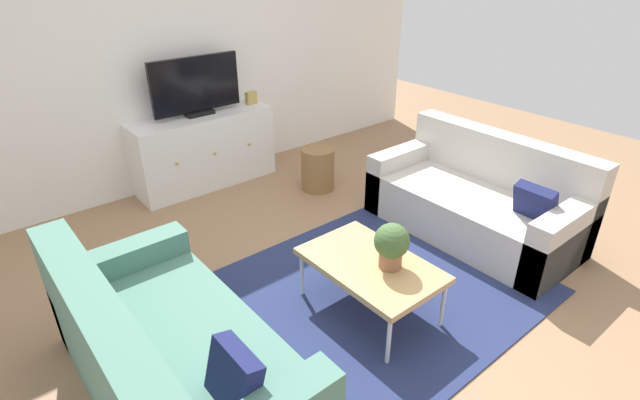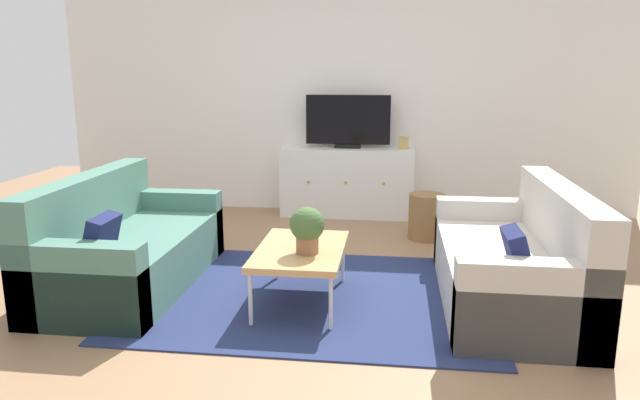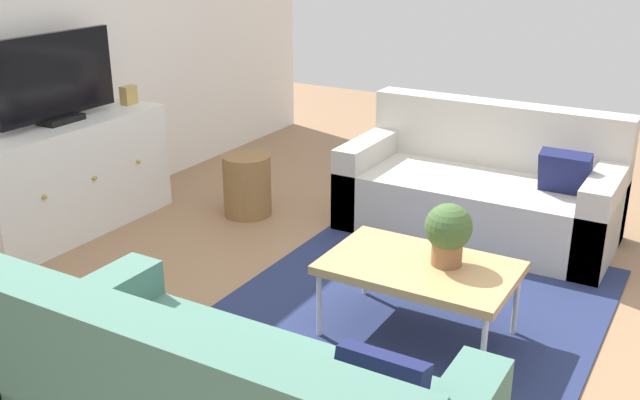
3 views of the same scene
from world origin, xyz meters
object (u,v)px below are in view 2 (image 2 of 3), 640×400
(potted_plant, at_px, (307,228))
(coffee_table, at_px, (301,252))
(couch_left_side, at_px, (122,250))
(couch_right_side, at_px, (520,266))
(flat_screen_tv, at_px, (348,122))
(tv_console, at_px, (347,182))
(wicker_basket, at_px, (426,217))
(mantel_clock, at_px, (403,143))

(potted_plant, bearing_deg, coffee_table, 119.39)
(couch_left_side, relative_size, couch_right_side, 1.00)
(flat_screen_tv, bearing_deg, couch_left_side, -121.96)
(tv_console, bearing_deg, wicker_basket, -45.42)
(mantel_clock, bearing_deg, wicker_basket, -74.89)
(couch_left_side, height_order, tv_console, couch_left_side)
(couch_right_side, height_order, flat_screen_tv, flat_screen_tv)
(couch_left_side, relative_size, mantel_clock, 13.42)
(tv_console, bearing_deg, potted_plant, -91.09)
(couch_left_side, bearing_deg, tv_console, 57.83)
(coffee_table, relative_size, potted_plant, 2.96)
(couch_right_side, bearing_deg, mantel_clock, 108.24)
(coffee_table, xyz_separation_m, wicker_basket, (0.94, 1.70, -0.15))
(coffee_table, distance_m, flat_screen_tv, 2.65)
(flat_screen_tv, bearing_deg, mantel_clock, -1.91)
(flat_screen_tv, xyz_separation_m, mantel_clock, (0.60, -0.02, -0.22))
(couch_left_side, bearing_deg, mantel_clock, 48.59)
(couch_right_side, distance_m, wicker_basket, 1.63)
(couch_left_side, distance_m, couch_right_side, 2.88)
(couch_left_side, bearing_deg, wicker_basket, 33.49)
(potted_plant, distance_m, wicker_basket, 2.05)
(coffee_table, bearing_deg, couch_left_side, 173.09)
(mantel_clock, xyz_separation_m, wicker_basket, (0.23, -0.84, -0.60))
(coffee_table, height_order, potted_plant, potted_plant)
(couch_left_side, distance_m, mantel_clock, 3.21)
(couch_right_side, relative_size, coffee_table, 1.90)
(couch_left_side, bearing_deg, couch_right_side, 0.00)
(flat_screen_tv, bearing_deg, potted_plant, -91.08)
(couch_right_side, bearing_deg, couch_left_side, 180.00)
(mantel_clock, bearing_deg, couch_right_side, -71.76)
(coffee_table, xyz_separation_m, potted_plant, (0.06, -0.11, 0.20))
(couch_right_side, bearing_deg, tv_console, 120.21)
(tv_console, height_order, flat_screen_tv, flat_screen_tv)
(coffee_table, relative_size, flat_screen_tv, 1.01)
(coffee_table, bearing_deg, flat_screen_tv, 87.48)
(couch_right_side, xyz_separation_m, coffee_table, (-1.50, -0.17, 0.09))
(coffee_table, height_order, flat_screen_tv, flat_screen_tv)
(coffee_table, height_order, wicker_basket, wicker_basket)
(coffee_table, bearing_deg, tv_console, 87.46)
(couch_left_side, bearing_deg, potted_plant, -10.91)
(coffee_table, distance_m, wicker_basket, 1.95)
(mantel_clock, bearing_deg, potted_plant, -103.78)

